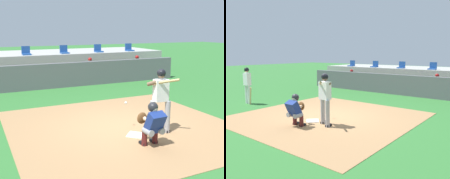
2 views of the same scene
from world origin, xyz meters
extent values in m
plane|color=#2D6B2D|center=(0.00, 0.00, 0.00)|extent=(80.00, 80.00, 0.00)
cube|color=#9E754C|center=(0.00, 0.00, 0.01)|extent=(6.40, 6.40, 0.01)
cube|color=white|center=(0.00, -0.80, 0.02)|extent=(0.62, 0.62, 0.02)
cylinder|color=#99999E|center=(0.51, -0.81, 0.46)|extent=(0.15, 0.15, 0.92)
cylinder|color=#99999E|center=(0.89, -0.99, 0.46)|extent=(0.15, 0.15, 0.92)
cube|color=white|center=(0.70, -0.90, 1.22)|extent=(0.40, 0.27, 0.60)
sphere|color=brown|center=(0.70, -0.90, 1.65)|extent=(0.21, 0.21, 0.21)
sphere|color=black|center=(0.70, -0.90, 1.68)|extent=(0.24, 0.24, 0.24)
cylinder|color=brown|center=(0.43, -0.85, 1.43)|extent=(0.25, 0.25, 0.17)
cylinder|color=brown|center=(0.63, -0.82, 1.43)|extent=(0.57, 0.19, 0.18)
cylinder|color=tan|center=(0.65, -1.07, 1.48)|extent=(0.64, 0.65, 0.24)
cube|color=black|center=(0.50, -0.75, 0.04)|extent=(0.16, 0.28, 0.09)
cube|color=black|center=(0.88, -0.93, 0.04)|extent=(0.16, 0.28, 0.09)
cylinder|color=gray|center=(-0.16, -1.64, 0.42)|extent=(0.17, 0.32, 0.16)
cylinder|color=#4C1919|center=(-0.17, -1.49, 0.21)|extent=(0.14, 0.14, 0.42)
cube|color=black|center=(-0.17, -1.43, 0.04)|extent=(0.12, 0.24, 0.08)
cylinder|color=gray|center=(0.16, -1.64, 0.42)|extent=(0.17, 0.32, 0.16)
cylinder|color=#4C1919|center=(0.15, -1.49, 0.21)|extent=(0.14, 0.14, 0.42)
cube|color=black|center=(0.15, -1.43, 0.04)|extent=(0.12, 0.24, 0.08)
cube|color=navy|center=(0.00, -1.69, 0.64)|extent=(0.41, 0.45, 0.57)
cube|color=#2D2D33|center=(-0.01, -1.57, 0.64)|extent=(0.39, 0.26, 0.45)
sphere|color=beige|center=(0.00, -1.61, 0.98)|extent=(0.21, 0.21, 0.21)
sphere|color=#232328|center=(-0.01, -1.59, 1.00)|extent=(0.25, 0.25, 0.25)
cylinder|color=beige|center=(-0.05, -1.47, 0.64)|extent=(0.11, 0.45, 0.10)
ellipsoid|color=brown|center=(-0.09, -1.24, 0.64)|extent=(0.28, 0.13, 0.30)
sphere|color=white|center=(0.00, -0.20, 0.79)|extent=(0.07, 0.07, 0.07)
cylinder|color=silver|center=(-4.79, -0.52, 0.46)|extent=(0.14, 0.14, 0.92)
cylinder|color=silver|center=(-4.55, -0.52, 0.46)|extent=(0.14, 0.14, 0.92)
cube|color=white|center=(-4.67, -0.52, 1.22)|extent=(0.36, 0.22, 0.60)
sphere|color=tan|center=(-4.67, -0.52, 1.64)|extent=(0.20, 0.20, 0.20)
sphere|color=black|center=(-4.67, -0.52, 1.67)|extent=(0.23, 0.23, 0.23)
cylinder|color=tan|center=(-4.37, -0.57, 0.42)|extent=(0.18, 0.06, 0.85)
cube|color=#59595E|center=(0.00, 6.50, 0.60)|extent=(13.00, 0.30, 1.20)
cube|color=olive|center=(0.00, 7.50, 0.23)|extent=(11.80, 0.44, 0.45)
cylinder|color=#939399|center=(-4.21, 7.25, 0.49)|extent=(0.15, 0.40, 0.15)
cylinder|color=#939399|center=(-4.21, 7.05, 0.23)|extent=(0.13, 0.13, 0.45)
cube|color=maroon|center=(-4.21, 7.00, 0.04)|extent=(0.11, 0.24, 0.08)
cylinder|color=#939399|center=(-3.95, 7.25, 0.49)|extent=(0.15, 0.40, 0.15)
cylinder|color=#939399|center=(-3.95, 7.05, 0.23)|extent=(0.13, 0.13, 0.45)
cube|color=maroon|center=(-3.95, 7.00, 0.04)|extent=(0.11, 0.24, 0.08)
cube|color=navy|center=(-4.08, 7.47, 0.76)|extent=(0.36, 0.22, 0.54)
sphere|color=brown|center=(-4.08, 7.47, 1.15)|extent=(0.20, 0.20, 0.20)
sphere|color=maroon|center=(-4.08, 7.47, 1.19)|extent=(0.22, 0.22, 0.22)
cylinder|color=brown|center=(-4.28, 7.33, 0.65)|extent=(0.09, 0.41, 0.22)
cylinder|color=brown|center=(-3.88, 7.33, 0.65)|extent=(0.09, 0.41, 0.22)
cylinder|color=#939399|center=(1.81, 7.25, 0.49)|extent=(0.15, 0.40, 0.15)
cylinder|color=#939399|center=(1.81, 7.05, 0.23)|extent=(0.13, 0.13, 0.45)
cube|color=maroon|center=(1.81, 7.00, 0.04)|extent=(0.11, 0.24, 0.08)
cylinder|color=#939399|center=(2.07, 7.25, 0.49)|extent=(0.15, 0.40, 0.15)
cylinder|color=#939399|center=(2.07, 7.05, 0.23)|extent=(0.13, 0.13, 0.45)
cube|color=maroon|center=(2.07, 7.00, 0.04)|extent=(0.11, 0.24, 0.08)
cube|color=navy|center=(1.94, 7.47, 0.76)|extent=(0.36, 0.22, 0.54)
sphere|color=beige|center=(1.94, 7.47, 1.15)|extent=(0.20, 0.20, 0.20)
sphere|color=maroon|center=(1.94, 7.47, 1.19)|extent=(0.22, 0.22, 0.22)
cylinder|color=beige|center=(1.74, 7.33, 0.65)|extent=(0.09, 0.41, 0.22)
cylinder|color=beige|center=(2.14, 7.33, 0.65)|extent=(0.09, 0.41, 0.22)
cube|color=#9E9E99|center=(0.00, 10.90, 0.70)|extent=(15.00, 4.40, 1.40)
cube|color=#1E478C|center=(-5.42, 9.30, 1.44)|extent=(0.46, 0.46, 0.08)
cube|color=#1E478C|center=(-5.42, 9.50, 1.68)|extent=(0.46, 0.06, 0.40)
cube|color=#1E478C|center=(-3.25, 9.30, 1.44)|extent=(0.46, 0.46, 0.08)
cube|color=#1E478C|center=(-3.25, 9.50, 1.68)|extent=(0.46, 0.06, 0.40)
cube|color=#1E478C|center=(-1.08, 9.30, 1.44)|extent=(0.46, 0.46, 0.08)
cube|color=#1E478C|center=(-1.08, 9.50, 1.68)|extent=(0.46, 0.06, 0.40)
cube|color=#1E478C|center=(1.08, 9.30, 1.44)|extent=(0.46, 0.46, 0.08)
cube|color=#1E478C|center=(1.08, 9.50, 1.68)|extent=(0.46, 0.06, 0.40)
camera|label=1|loc=(-3.86, -7.30, 2.88)|focal=46.92mm
camera|label=2|loc=(5.97, -6.86, 2.46)|focal=38.39mm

